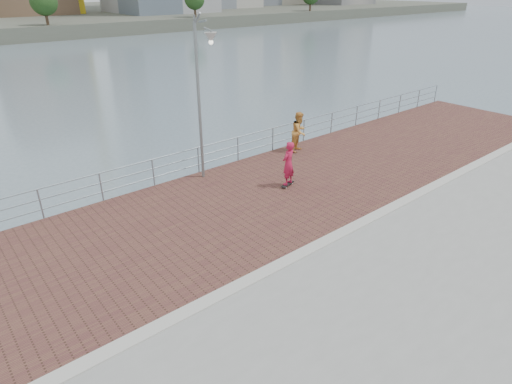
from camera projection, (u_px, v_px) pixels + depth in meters
water at (297, 308)px, 13.35m from camera, size 400.00×400.00×0.00m
brick_lane at (227, 210)px, 14.95m from camera, size 40.00×6.80×0.02m
curb at (300, 254)px, 12.45m from camera, size 40.00×0.40×0.06m
guardrail at (176, 163)px, 17.01m from camera, size 39.06×0.06×1.13m
street_lamp at (204, 73)px, 15.32m from camera, size 0.43×1.26×5.96m
skateboard at (288, 184)px, 16.65m from camera, size 0.76×0.39×0.09m
skateboarder at (288, 163)px, 16.26m from camera, size 0.72×0.57×1.72m
bystander at (299, 132)px, 19.77m from camera, size 1.09×0.98×1.86m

